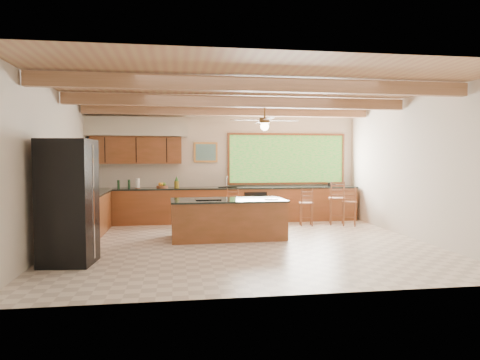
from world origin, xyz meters
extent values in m
plane|color=beige|center=(0.00, 0.00, 0.00)|extent=(7.20, 7.20, 0.00)
cube|color=beige|center=(0.00, 3.25, 1.50)|extent=(7.20, 0.04, 3.00)
cube|color=beige|center=(0.00, -3.25, 1.50)|extent=(7.20, 0.04, 3.00)
cube|color=beige|center=(-3.60, 0.00, 1.50)|extent=(0.04, 6.50, 3.00)
cube|color=beige|center=(3.60, 0.00, 1.50)|extent=(0.04, 6.50, 3.00)
cube|color=#A07A50|center=(0.00, 0.00, 3.00)|extent=(7.20, 6.50, 0.04)
cube|color=#9C6D4E|center=(0.00, -1.60, 2.86)|extent=(7.10, 0.15, 0.22)
cube|color=#9C6D4E|center=(0.00, 0.50, 2.86)|extent=(7.10, 0.15, 0.22)
cube|color=#9C6D4E|center=(0.00, 2.30, 2.86)|extent=(7.10, 0.15, 0.22)
cube|color=brown|center=(-2.35, 3.06, 1.90)|extent=(2.30, 0.35, 0.70)
cube|color=beige|center=(-2.35, 2.99, 2.50)|extent=(2.60, 0.50, 0.48)
cylinder|color=#FFEABF|center=(-3.05, 2.99, 2.27)|extent=(0.10, 0.10, 0.01)
cylinder|color=#FFEABF|center=(-1.65, 2.99, 2.27)|extent=(0.10, 0.10, 0.01)
cube|color=#77A63B|center=(1.70, 3.22, 1.67)|extent=(3.20, 0.04, 1.30)
cube|color=#CA873D|center=(-0.55, 3.22, 1.85)|extent=(0.64, 0.03, 0.54)
cube|color=#427761|center=(-0.55, 3.20, 1.85)|extent=(0.54, 0.01, 0.44)
cube|color=brown|center=(0.00, 2.91, 0.44)|extent=(7.00, 0.65, 0.88)
cube|color=black|center=(0.00, 2.91, 0.90)|extent=(7.04, 0.69, 0.04)
cube|color=brown|center=(-3.26, 1.35, 0.44)|extent=(0.65, 2.35, 0.88)
cube|color=black|center=(-3.26, 1.35, 0.90)|extent=(0.69, 2.39, 0.04)
cube|color=black|center=(0.70, 2.58, 0.42)|extent=(0.60, 0.02, 0.78)
cube|color=silver|center=(0.00, 2.91, 0.91)|extent=(0.50, 0.38, 0.03)
cylinder|color=silver|center=(0.00, 3.11, 1.07)|extent=(0.03, 0.03, 0.30)
cylinder|color=silver|center=(0.00, 3.01, 1.20)|extent=(0.03, 0.20, 0.03)
cylinder|color=silver|center=(-2.31, 2.82, 1.05)|extent=(0.10, 0.10, 0.25)
cylinder|color=#183D1E|center=(-2.80, 2.90, 1.03)|extent=(0.06, 0.06, 0.21)
cylinder|color=#183D1E|center=(-2.55, 2.99, 1.03)|extent=(0.06, 0.06, 0.22)
cube|color=black|center=(2.92, 2.98, 0.97)|extent=(0.26, 0.23, 0.10)
cube|color=brown|center=(-0.27, 0.60, 0.40)|extent=(2.37, 1.13, 0.79)
cube|color=black|center=(-0.27, 0.60, 0.81)|extent=(2.40, 1.16, 0.04)
cube|color=black|center=(-0.69, 0.59, 0.84)|extent=(0.53, 0.43, 0.02)
cylinder|color=silver|center=(0.64, 0.43, 0.84)|extent=(0.29, 0.29, 0.01)
cube|color=black|center=(-3.05, -1.21, 1.00)|extent=(0.85, 0.83, 2.00)
cube|color=silver|center=(-2.66, -1.21, 1.00)|extent=(0.03, 0.06, 1.84)
cube|color=brown|center=(0.10, 2.25, 0.56)|extent=(0.44, 0.44, 0.04)
cylinder|color=brown|center=(-0.03, 2.12, 0.27)|extent=(0.03, 0.03, 0.55)
cylinder|color=brown|center=(0.23, 2.12, 0.27)|extent=(0.03, 0.03, 0.55)
cylinder|color=brown|center=(-0.03, 2.38, 0.27)|extent=(0.03, 0.03, 0.55)
cylinder|color=brown|center=(0.23, 2.38, 0.27)|extent=(0.03, 0.03, 0.55)
cube|color=brown|center=(1.88, 1.99, 0.57)|extent=(0.39, 0.39, 0.04)
cylinder|color=brown|center=(1.75, 1.85, 0.28)|extent=(0.03, 0.03, 0.55)
cylinder|color=brown|center=(2.01, 1.85, 0.28)|extent=(0.03, 0.03, 0.55)
cylinder|color=brown|center=(1.75, 2.12, 0.28)|extent=(0.03, 0.03, 0.55)
cylinder|color=brown|center=(2.01, 2.12, 0.28)|extent=(0.03, 0.03, 0.55)
cube|color=brown|center=(2.70, 2.03, 0.67)|extent=(0.49, 0.49, 0.04)
cylinder|color=brown|center=(2.55, 1.87, 0.32)|extent=(0.04, 0.04, 0.65)
cylinder|color=brown|center=(2.86, 1.87, 0.32)|extent=(0.04, 0.04, 0.65)
cylinder|color=brown|center=(2.55, 2.19, 0.32)|extent=(0.04, 0.04, 0.65)
cylinder|color=brown|center=(2.86, 2.19, 0.32)|extent=(0.04, 0.04, 0.65)
cube|color=brown|center=(2.94, 1.80, 0.59)|extent=(0.46, 0.46, 0.04)
cylinder|color=brown|center=(2.80, 1.66, 0.29)|extent=(0.03, 0.03, 0.58)
cylinder|color=brown|center=(3.08, 1.66, 0.29)|extent=(0.03, 0.03, 0.58)
cylinder|color=brown|center=(2.80, 1.94, 0.29)|extent=(0.03, 0.03, 0.58)
cylinder|color=brown|center=(3.08, 1.94, 0.29)|extent=(0.03, 0.03, 0.58)
camera|label=1|loc=(-1.34, -8.32, 1.71)|focal=32.00mm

